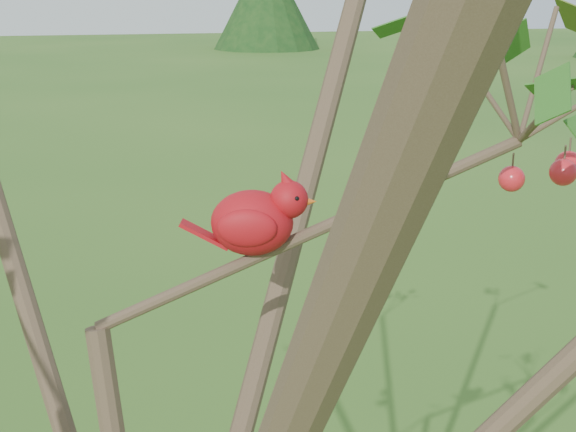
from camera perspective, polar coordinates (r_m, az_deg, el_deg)
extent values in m
sphere|color=red|center=(1.23, 18.98, 2.96)|extent=(0.04, 0.04, 0.04)
sphere|color=red|center=(1.25, 19.31, 3.49)|extent=(0.04, 0.04, 0.04)
sphere|color=red|center=(1.26, 15.61, 2.57)|extent=(0.04, 0.04, 0.04)
ellipsoid|color=red|center=(1.11, -2.57, -0.48)|extent=(0.13, 0.11, 0.09)
sphere|color=red|center=(1.10, 0.08, 1.18)|extent=(0.06, 0.06, 0.05)
cone|color=red|center=(1.10, -0.16, 2.53)|extent=(0.04, 0.04, 0.04)
cone|color=#D85914|center=(1.10, 1.46, 1.04)|extent=(0.03, 0.02, 0.02)
ellipsoid|color=black|center=(1.10, 1.00, 1.00)|extent=(0.02, 0.03, 0.03)
cube|color=red|center=(1.13, -5.94, -1.32)|extent=(0.07, 0.04, 0.04)
ellipsoid|color=red|center=(1.15, -2.68, 0.16)|extent=(0.09, 0.04, 0.05)
ellipsoid|color=red|center=(1.08, -2.93, -0.88)|extent=(0.09, 0.04, 0.05)
cylinder|color=#473526|center=(31.31, -1.54, 15.01)|extent=(0.52, 0.52, 3.50)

